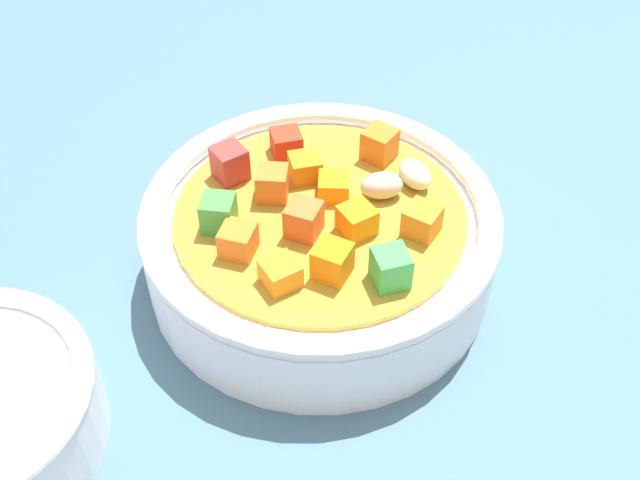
{
  "coord_description": "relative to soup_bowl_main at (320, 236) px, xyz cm",
  "views": [
    {
      "loc": [
        -31.26,
        -3.34,
        33.81
      ],
      "look_at": [
        0.0,
        0.0,
        2.68
      ],
      "focal_mm": 42.57,
      "sensor_mm": 36.0,
      "label": 1
    }
  ],
  "objects": [
    {
      "name": "soup_bowl_main",
      "position": [
        0.0,
        0.0,
        0.0
      ],
      "size": [
        20.47,
        20.47,
        6.94
      ],
      "color": "white",
      "rests_on": "ground_plane"
    },
    {
      "name": "ground_plane",
      "position": [
        0.0,
        0.0,
        -4.04
      ],
      "size": [
        140.0,
        140.0,
        2.0
      ],
      "primitive_type": "cube",
      "color": "#42667A"
    }
  ]
}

